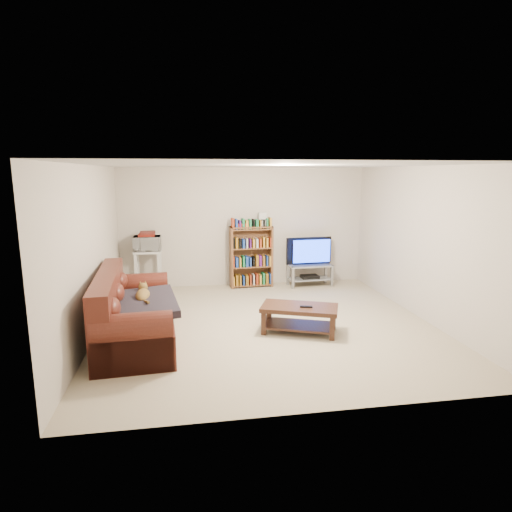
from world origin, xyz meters
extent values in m
plane|color=#C4B592|center=(0.00, 0.00, 0.00)|extent=(5.00, 5.00, 0.00)
plane|color=white|center=(0.00, 0.00, 2.40)|extent=(5.00, 5.00, 0.00)
plane|color=beige|center=(0.00, 2.50, 1.20)|extent=(5.00, 0.00, 5.00)
plane|color=beige|center=(0.00, -2.50, 1.20)|extent=(5.00, 0.00, 5.00)
plane|color=beige|center=(-2.50, 0.00, 1.20)|extent=(0.00, 5.00, 5.00)
plane|color=beige|center=(2.50, 0.00, 1.20)|extent=(0.00, 5.00, 5.00)
cube|color=#4F1D14|center=(-1.90, -0.30, 0.22)|extent=(1.12, 2.32, 0.43)
cube|color=#4F1D14|center=(-2.25, -0.33, 0.49)|extent=(0.41, 2.27, 0.94)
cube|color=#4F1D14|center=(-1.83, -1.31, 0.28)|extent=(0.94, 0.30, 0.55)
cube|color=#4F1D14|center=(-1.97, 0.70, 0.28)|extent=(0.94, 0.30, 0.55)
cube|color=#262129|center=(-1.79, -0.45, 0.56)|extent=(1.03, 1.25, 0.19)
cube|color=#331C12|center=(0.41, -0.38, 0.37)|extent=(1.21, 0.91, 0.06)
cube|color=#331C12|center=(0.41, -0.38, 0.10)|extent=(1.09, 0.82, 0.03)
cube|color=#331C12|center=(-0.12, -0.40, 0.17)|extent=(0.09, 0.09, 0.34)
cube|color=#331C12|center=(0.78, -0.76, 0.17)|extent=(0.09, 0.09, 0.34)
cube|color=#331C12|center=(0.04, -0.01, 0.17)|extent=(0.09, 0.09, 0.34)
cube|color=#331C12|center=(0.94, -0.37, 0.17)|extent=(0.09, 0.09, 0.34)
cube|color=black|center=(0.48, -0.47, 0.41)|extent=(0.18, 0.09, 0.02)
cube|color=#999EA3|center=(1.31, 2.13, 0.43)|extent=(0.91, 0.45, 0.03)
cube|color=#999EA3|center=(1.31, 2.13, 0.15)|extent=(0.87, 0.43, 0.02)
cube|color=gray|center=(0.90, 1.94, 0.22)|extent=(0.05, 0.05, 0.45)
cube|color=gray|center=(1.73, 1.98, 0.22)|extent=(0.05, 0.05, 0.45)
cube|color=gray|center=(0.88, 2.28, 0.22)|extent=(0.05, 0.05, 0.45)
cube|color=gray|center=(1.71, 2.33, 0.22)|extent=(0.05, 0.05, 0.45)
imported|color=black|center=(1.31, 2.13, 0.72)|extent=(0.97, 0.18, 0.55)
cube|color=black|center=(1.31, 2.13, 0.19)|extent=(0.37, 0.27, 0.06)
cube|color=brown|center=(-0.30, 2.24, 0.62)|extent=(0.06, 0.27, 1.24)
cube|color=brown|center=(0.52, 2.29, 0.62)|extent=(0.06, 0.27, 1.24)
cube|color=brown|center=(0.11, 2.26, 1.23)|extent=(0.88, 0.32, 0.03)
cube|color=maroon|center=(-0.08, 2.25, 1.28)|extent=(0.26, 0.21, 0.07)
cube|color=silver|center=(-1.93, 2.19, 0.80)|extent=(0.52, 0.38, 0.04)
cube|color=silver|center=(-1.93, 2.19, 0.30)|extent=(0.47, 0.34, 0.03)
cube|color=silver|center=(-2.14, 2.05, 0.39)|extent=(0.05, 0.05, 0.78)
cube|color=silver|center=(-1.71, 2.04, 0.39)|extent=(0.05, 0.05, 0.78)
cube|color=silver|center=(-2.14, 2.34, 0.39)|extent=(0.05, 0.05, 0.78)
cube|color=silver|center=(-1.71, 2.33, 0.39)|extent=(0.05, 0.05, 0.78)
imported|color=silver|center=(-1.93, 2.19, 0.96)|extent=(0.51, 0.35, 0.28)
cube|color=maroon|center=(-1.93, 2.19, 1.13)|extent=(0.30, 0.27, 0.05)
camera|label=1|loc=(-1.18, -6.14, 2.29)|focal=30.00mm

